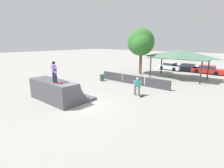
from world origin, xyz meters
TOP-DOWN VIEW (x-y plane):
  - ground_plane at (0.00, 0.00)m, footprint 160.00×160.00m
  - quarter_pipe_ramp at (-2.49, -0.42)m, footprint 5.03×3.35m
  - skater_on_deck at (-1.69, -1.02)m, footprint 0.72×0.28m
  - skateboard_on_deck at (-1.28, -0.95)m, footprint 0.79×0.23m
  - bystander_walking at (1.94, 5.13)m, footprint 0.69×0.34m
  - skateboard_on_ground at (2.55, 5.09)m, footprint 0.22×0.77m
  - barrier_fence at (-0.87, 8.57)m, footprint 9.21×0.12m
  - pavilion_shelter at (1.88, 15.37)m, footprint 7.67×4.04m
  - tree_beside_pavilion at (-4.08, 15.26)m, footprint 4.08×4.08m
  - tree_far_back at (-3.48, 14.56)m, footprint 3.19×3.19m
  - trash_bin at (-4.82, 7.43)m, footprint 0.52×0.52m
  - parked_car_white at (-1.88, 21.76)m, footprint 4.28×2.34m
  - parked_car_black at (1.10, 22.02)m, footprint 4.26×1.68m
  - parked_car_red at (4.07, 21.93)m, footprint 4.60×1.91m

SIDE VIEW (x-z plane):
  - ground_plane at x=0.00m, z-range 0.00..0.00m
  - skateboard_on_ground at x=2.55m, z-range 0.01..0.10m
  - trash_bin at x=-4.82m, z-range 0.00..0.85m
  - barrier_fence at x=-0.87m, z-range 0.00..1.05m
  - parked_car_white at x=-1.88m, z-range -0.04..1.24m
  - parked_car_black at x=1.10m, z-range -0.04..1.24m
  - parked_car_red at x=4.07m, z-range -0.03..1.24m
  - quarter_pipe_ramp at x=-2.49m, z-range -0.11..1.63m
  - bystander_walking at x=1.94m, z-range 0.09..1.80m
  - skateboard_on_deck at x=-1.28m, z-range 1.76..1.84m
  - skater_on_deck at x=-1.69m, z-range 1.87..3.54m
  - pavilion_shelter at x=1.88m, z-range 1.33..5.21m
  - tree_far_back at x=-3.48m, z-range 1.40..7.44m
  - tree_beside_pavilion at x=-4.08m, z-range 1.37..8.21m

